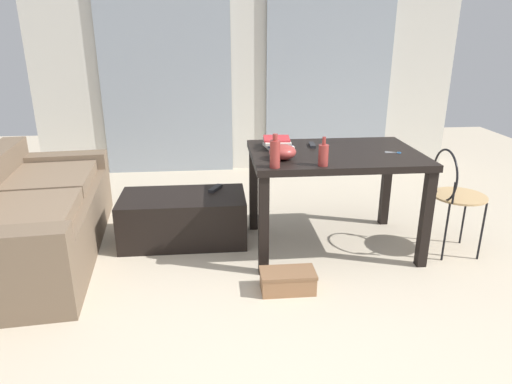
% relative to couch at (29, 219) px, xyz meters
% --- Properties ---
extents(ground_plane, '(8.74, 8.74, 0.00)m').
position_rel_couch_xyz_m(ground_plane, '(1.86, 0.03, -0.30)').
color(ground_plane, beige).
extents(wall_back, '(5.04, 0.10, 2.44)m').
position_rel_couch_xyz_m(wall_back, '(1.86, 2.25, 0.92)').
color(wall_back, silver).
rests_on(wall_back, ground).
extents(curtains, '(3.45, 0.03, 2.22)m').
position_rel_couch_xyz_m(curtains, '(1.86, 2.16, 0.81)').
color(curtains, '#99A3AD').
rests_on(curtains, ground).
extents(couch, '(1.07, 2.03, 0.73)m').
position_rel_couch_xyz_m(couch, '(0.00, 0.00, 0.00)').
color(couch, brown).
rests_on(couch, ground).
extents(coffee_table, '(1.01, 0.54, 0.39)m').
position_rel_couch_xyz_m(coffee_table, '(1.16, 0.15, -0.10)').
color(coffee_table, black).
rests_on(coffee_table, ground).
extents(craft_table, '(1.28, 0.89, 0.79)m').
position_rel_couch_xyz_m(craft_table, '(2.34, -0.06, 0.38)').
color(craft_table, black).
rests_on(craft_table, ground).
extents(wire_chair, '(0.40, 0.40, 0.84)m').
position_rel_couch_xyz_m(wire_chair, '(3.21, -0.26, 0.23)').
color(wire_chair, tan).
rests_on(wire_chair, ground).
extents(bottle_near, '(0.07, 0.07, 0.23)m').
position_rel_couch_xyz_m(bottle_near, '(1.83, -0.44, 0.59)').
color(bottle_near, '#99332D').
rests_on(bottle_near, craft_table).
extents(bottle_far, '(0.07, 0.07, 0.20)m').
position_rel_couch_xyz_m(bottle_far, '(2.16, -0.43, 0.57)').
color(bottle_far, '#99332D').
rests_on(bottle_far, craft_table).
extents(bowl, '(0.20, 0.20, 0.11)m').
position_rel_couch_xyz_m(bowl, '(1.91, -0.24, 0.54)').
color(bowl, '#9E3833').
rests_on(bowl, craft_table).
extents(book_stack, '(0.24, 0.28, 0.08)m').
position_rel_couch_xyz_m(book_stack, '(1.92, 0.10, 0.53)').
color(book_stack, silver).
rests_on(book_stack, craft_table).
extents(tv_remote_on_table, '(0.06, 0.15, 0.02)m').
position_rel_couch_xyz_m(tv_remote_on_table, '(2.20, 0.12, 0.50)').
color(tv_remote_on_table, '#232326').
rests_on(tv_remote_on_table, craft_table).
extents(scissors, '(0.12, 0.07, 0.00)m').
position_rel_couch_xyz_m(scissors, '(2.78, -0.15, 0.49)').
color(scissors, '#9EA0A5').
rests_on(scissors, craft_table).
extents(tv_remote_primary, '(0.12, 0.18, 0.02)m').
position_rel_couch_xyz_m(tv_remote_primary, '(1.42, 0.28, 0.11)').
color(tv_remote_primary, '#232326').
rests_on(tv_remote_primary, coffee_table).
extents(shoebox, '(0.37, 0.20, 0.15)m').
position_rel_couch_xyz_m(shoebox, '(1.89, -0.71, -0.23)').
color(shoebox, '#996B47').
rests_on(shoebox, ground).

